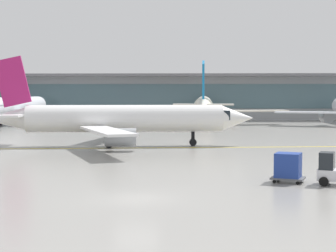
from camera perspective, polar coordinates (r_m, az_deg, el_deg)
name	(u,v)px	position (r m, az deg, el deg)	size (l,w,h in m)	color
ground_plane	(136,199)	(31.59, -3.24, -7.41)	(400.00, 400.00, 0.00)	gray
taxiway_centreline_stripe	(123,148)	(59.38, -4.58, -2.25)	(110.00, 0.36, 0.01)	yellow
terminal_concourse	(175,96)	(120.03, 0.74, 3.05)	(206.23, 11.00, 9.60)	#9EA3A8
gate_airplane_1	(15,107)	(102.90, -15.29, 1.90)	(30.31, 32.66, 10.81)	silver
gate_airplane_2	(204,106)	(102.33, 3.64, 2.03)	(30.69, 32.96, 10.93)	silver
taxiing_regional_jet	(122,119)	(61.15, -4.73, 0.68)	(29.62, 27.39, 9.81)	white
baggage_tug	(335,171)	(37.44, 16.67, -4.44)	(2.92, 2.31, 2.10)	silver
cargo_dolly_lead	(288,166)	(37.82, 12.13, -4.05)	(2.52, 2.22, 1.94)	#595B60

